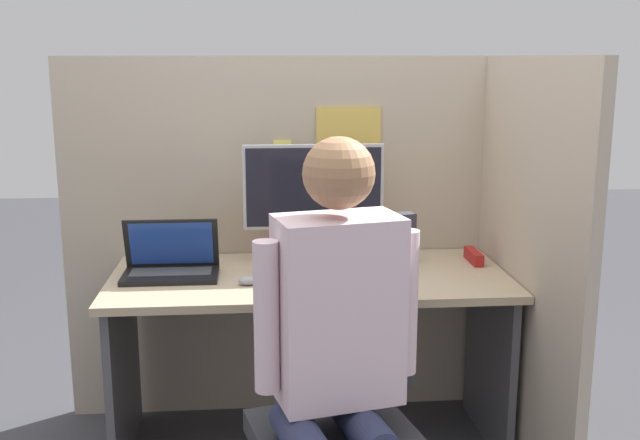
{
  "coord_description": "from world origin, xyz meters",
  "views": [
    {
      "loc": [
        -0.19,
        -2.41,
        1.53
      ],
      "look_at": [
        0.03,
        0.17,
        0.97
      ],
      "focal_mm": 42.0,
      "sensor_mm": 36.0,
      "label": 1
    }
  ],
  "objects_px": {
    "monitor": "(314,192)",
    "person": "(336,340)",
    "laptop": "(171,265)",
    "paper_box": "(314,255)",
    "coffee_mug": "(407,252)",
    "stapler": "(474,256)",
    "office_chair": "(342,396)",
    "carrot_toy": "(327,282)"
  },
  "relations": [
    {
      "from": "paper_box",
      "to": "stapler",
      "type": "distance_m",
      "value": 0.65
    },
    {
      "from": "monitor",
      "to": "person",
      "type": "distance_m",
      "value": 1.0
    },
    {
      "from": "monitor",
      "to": "laptop",
      "type": "relative_size",
      "value": 1.55
    },
    {
      "from": "paper_box",
      "to": "monitor",
      "type": "relative_size",
      "value": 0.62
    },
    {
      "from": "laptop",
      "to": "stapler",
      "type": "xyz_separation_m",
      "value": [
        1.2,
        0.1,
        -0.02
      ]
    },
    {
      "from": "coffee_mug",
      "to": "stapler",
      "type": "bearing_deg",
      "value": -5.64
    },
    {
      "from": "paper_box",
      "to": "stapler",
      "type": "bearing_deg",
      "value": -1.7
    },
    {
      "from": "monitor",
      "to": "laptop",
      "type": "height_order",
      "value": "monitor"
    },
    {
      "from": "monitor",
      "to": "person",
      "type": "xyz_separation_m",
      "value": [
        -0.01,
        -0.97,
        -0.24
      ]
    },
    {
      "from": "coffee_mug",
      "to": "laptop",
      "type": "bearing_deg",
      "value": -172.09
    },
    {
      "from": "monitor",
      "to": "person",
      "type": "height_order",
      "value": "person"
    },
    {
      "from": "paper_box",
      "to": "coffee_mug",
      "type": "relative_size",
      "value": 4.08
    },
    {
      "from": "laptop",
      "to": "paper_box",
      "type": "bearing_deg",
      "value": 12.53
    },
    {
      "from": "paper_box",
      "to": "coffee_mug",
      "type": "height_order",
      "value": "coffee_mug"
    },
    {
      "from": "laptop",
      "to": "office_chair",
      "type": "bearing_deg",
      "value": -50.31
    },
    {
      "from": "carrot_toy",
      "to": "coffee_mug",
      "type": "xyz_separation_m",
      "value": [
        0.36,
        0.34,
        0.02
      ]
    },
    {
      "from": "paper_box",
      "to": "coffee_mug",
      "type": "xyz_separation_m",
      "value": [
        0.38,
        0.01,
        0.0
      ]
    },
    {
      "from": "office_chair",
      "to": "person",
      "type": "bearing_deg",
      "value": -102.88
    },
    {
      "from": "paper_box",
      "to": "carrot_toy",
      "type": "relative_size",
      "value": 2.82
    },
    {
      "from": "paper_box",
      "to": "monitor",
      "type": "height_order",
      "value": "monitor"
    },
    {
      "from": "laptop",
      "to": "carrot_toy",
      "type": "relative_size",
      "value": 2.92
    },
    {
      "from": "monitor",
      "to": "laptop",
      "type": "distance_m",
      "value": 0.62
    },
    {
      "from": "monitor",
      "to": "stapler",
      "type": "xyz_separation_m",
      "value": [
        0.65,
        -0.02,
        -0.27
      ]
    },
    {
      "from": "monitor",
      "to": "carrot_toy",
      "type": "xyz_separation_m",
      "value": [
        0.02,
        -0.33,
        -0.27
      ]
    },
    {
      "from": "laptop",
      "to": "stapler",
      "type": "bearing_deg",
      "value": 4.91
    },
    {
      "from": "person",
      "to": "monitor",
      "type": "bearing_deg",
      "value": 89.3
    },
    {
      "from": "coffee_mug",
      "to": "person",
      "type": "bearing_deg",
      "value": -112.06
    },
    {
      "from": "stapler",
      "to": "person",
      "type": "relative_size",
      "value": 0.13
    },
    {
      "from": "stapler",
      "to": "person",
      "type": "height_order",
      "value": "person"
    },
    {
      "from": "paper_box",
      "to": "stapler",
      "type": "relative_size",
      "value": 2.06
    },
    {
      "from": "paper_box",
      "to": "coffee_mug",
      "type": "distance_m",
      "value": 0.38
    },
    {
      "from": "laptop",
      "to": "coffee_mug",
      "type": "bearing_deg",
      "value": 7.91
    },
    {
      "from": "monitor",
      "to": "laptop",
      "type": "bearing_deg",
      "value": -167.19
    },
    {
      "from": "monitor",
      "to": "stapler",
      "type": "height_order",
      "value": "monitor"
    },
    {
      "from": "stapler",
      "to": "office_chair",
      "type": "bearing_deg",
      "value": -128.27
    },
    {
      "from": "stapler",
      "to": "paper_box",
      "type": "bearing_deg",
      "value": 178.3
    },
    {
      "from": "monitor",
      "to": "office_chair",
      "type": "height_order",
      "value": "monitor"
    },
    {
      "from": "carrot_toy",
      "to": "person",
      "type": "distance_m",
      "value": 0.64
    },
    {
      "from": "laptop",
      "to": "carrot_toy",
      "type": "distance_m",
      "value": 0.61
    },
    {
      "from": "paper_box",
      "to": "monitor",
      "type": "xyz_separation_m",
      "value": [
        0.0,
        0.0,
        0.26
      ]
    },
    {
      "from": "stapler",
      "to": "person",
      "type": "xyz_separation_m",
      "value": [
        -0.66,
        -0.95,
        0.03
      ]
    },
    {
      "from": "carrot_toy",
      "to": "paper_box",
      "type": "bearing_deg",
      "value": 94.14
    }
  ]
}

